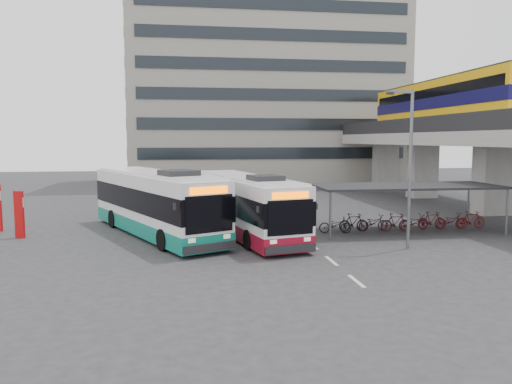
{
  "coord_description": "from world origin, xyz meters",
  "views": [
    {
      "loc": [
        -3.53,
        -22.54,
        4.99
      ],
      "look_at": [
        0.61,
        5.64,
        2.0
      ],
      "focal_mm": 35.0,
      "sensor_mm": 36.0,
      "label": 1
    }
  ],
  "objects": [
    {
      "name": "sign_totem_mid",
      "position": [
        -11.79,
        3.98,
        1.25
      ],
      "size": [
        0.51,
        0.3,
        2.41
      ],
      "rotation": [
        0.0,
        0.0,
        -0.33
      ],
      "color": "#B40B0C",
      "rests_on": "ground"
    },
    {
      "name": "ground",
      "position": [
        0.0,
        0.0,
        0.0
      ],
      "size": [
        120.0,
        120.0,
        0.0
      ],
      "primitive_type": "plane",
      "color": "#28282B",
      "rests_on": "ground"
    },
    {
      "name": "bike_shelter",
      "position": [
        8.47,
        3.0,
        1.3
      ],
      "size": [
        10.0,
        4.0,
        2.54
      ],
      "color": "#595B60",
      "rests_on": "ground"
    },
    {
      "name": "viaduct",
      "position": [
        17.0,
        13.47,
        6.23
      ],
      "size": [
        8.0,
        32.0,
        9.68
      ],
      "color": "gray",
      "rests_on": "ground"
    },
    {
      "name": "office_block",
      "position": [
        6.0,
        36.0,
        12.5
      ],
      "size": [
        30.0,
        15.0,
        25.0
      ],
      "primitive_type": "cube",
      "color": "gray",
      "rests_on": "ground"
    },
    {
      "name": "road_markings",
      "position": [
        2.5,
        -3.0,
        0.01
      ],
      "size": [
        0.15,
        7.6,
        0.01
      ],
      "color": "beige",
      "rests_on": "ground"
    },
    {
      "name": "lamp_post",
      "position": [
        6.57,
        -1.23,
        4.11
      ],
      "size": [
        1.27,
        0.19,
        7.21
      ],
      "rotation": [
        0.0,
        0.0,
        -0.03
      ],
      "color": "#595B60",
      "rests_on": "ground"
    },
    {
      "name": "pedestrian",
      "position": [
        -2.18,
        4.81,
        0.8
      ],
      "size": [
        0.6,
        0.69,
        1.6
      ],
      "primitive_type": "imported",
      "rotation": [
        0.0,
        0.0,
        1.1
      ],
      "color": "black",
      "rests_on": "ground"
    },
    {
      "name": "bus_teal",
      "position": [
        -4.99,
        3.91,
        1.66
      ],
      "size": [
        7.46,
        12.04,
        3.57
      ],
      "rotation": [
        0.0,
        0.0,
        0.44
      ],
      "color": "white",
      "rests_on": "ground"
    },
    {
      "name": "bus_main",
      "position": [
        -0.29,
        3.27,
        1.55
      ],
      "size": [
        4.83,
        11.53,
        3.33
      ],
      "rotation": [
        0.0,
        0.0,
        0.22
      ],
      "color": "white",
      "rests_on": "ground"
    }
  ]
}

